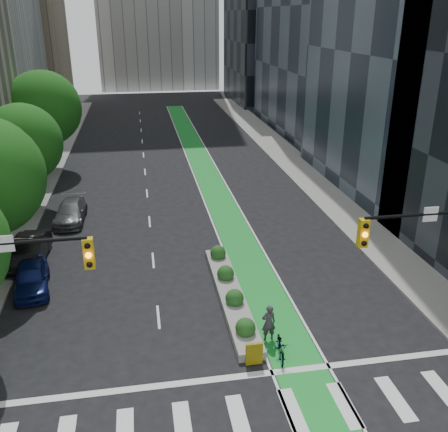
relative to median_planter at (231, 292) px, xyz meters
name	(u,v)px	position (x,y,z in m)	size (l,w,h in m)	color
ground	(234,399)	(-1.20, -7.04, -0.37)	(160.00, 160.00, 0.00)	black
sidewalk_left	(29,195)	(-13.00, 17.96, -0.30)	(3.60, 90.00, 0.15)	gray
sidewalk_right	(312,179)	(10.60, 17.96, -0.30)	(3.60, 90.00, 0.15)	gray
bike_lane_paint	(204,169)	(1.80, 22.96, -0.37)	(2.20, 70.00, 0.01)	green
building_tan_far	(9,17)	(-21.20, 58.96, 12.63)	(14.00, 16.00, 26.00)	tan
building_dark_end	(277,10)	(18.80, 60.96, 13.63)	(14.00, 18.00, 28.00)	black
tree_midfar	(22,143)	(-12.20, 14.96, 4.57)	(5.60, 5.60, 7.76)	black
tree_far	(43,108)	(-12.20, 24.96, 5.32)	(6.60, 6.60, 9.00)	black
median_planter	(231,292)	(0.00, 0.00, 0.00)	(1.20, 10.26, 1.10)	gray
bicycle	(281,347)	(1.23, -4.88, 0.11)	(0.64, 1.83, 0.96)	gray
cyclist	(269,323)	(1.00, -3.66, 0.50)	(0.64, 0.42, 1.75)	#352F38
parked_car_left_near	(31,277)	(-10.05, 2.72, 0.35)	(1.71, 4.25, 1.45)	#0E1855
parked_car_left_mid	(29,250)	(-10.70, 5.92, 0.39)	(1.62, 4.65, 1.53)	black
parked_car_left_far	(71,212)	(-9.06, 11.99, 0.31)	(1.91, 4.70, 1.36)	#4E5053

